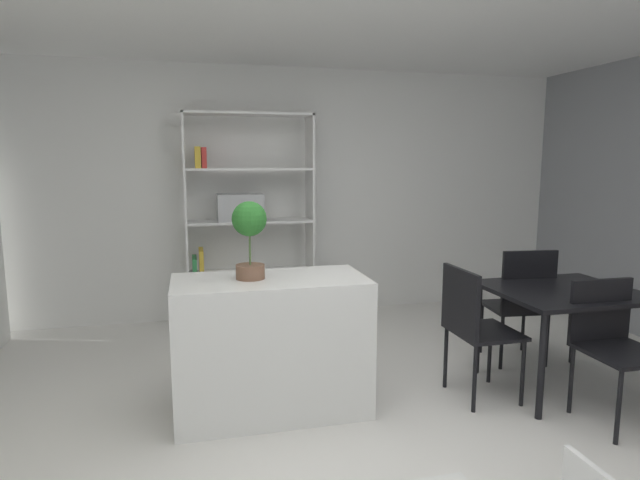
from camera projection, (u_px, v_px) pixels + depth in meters
ground_plane at (359, 452)px, 2.97m from camera, size 8.86×8.86×0.00m
back_partition at (276, 193)px, 5.51m from camera, size 6.45×0.06×2.58m
kitchen_island at (271, 345)px, 3.41m from camera, size 1.23×0.62×0.89m
potted_plant_on_island at (250, 231)px, 3.29m from camera, size 0.22×0.22×0.49m
open_bookshelf at (243, 216)px, 5.14m from camera, size 1.24×0.35×2.08m
dining_table at (563, 300)px, 3.72m from camera, size 0.99×0.88×0.73m
dining_chair_far at (522, 297)px, 4.17m from camera, size 0.49×0.48×0.95m
dining_chair_island_side at (472, 321)px, 3.57m from camera, size 0.42×0.46×0.92m
dining_chair_near at (612, 337)px, 3.30m from camera, size 0.45×0.47×0.88m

